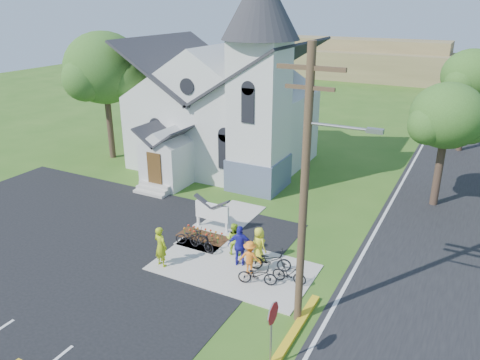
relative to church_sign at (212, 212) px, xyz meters
The scene contains 23 objects.
ground 3.57m from the church_sign, 69.44° to the right, with size 120.00×120.00×0.00m, color #325F1B.
parking_lot 7.86m from the church_sign, 138.12° to the right, with size 20.00×16.00×0.02m, color black.
road 16.30m from the church_sign, 46.49° to the left, with size 8.00×90.00×0.02m, color black.
sidewalk 3.95m from the church_sign, 45.00° to the right, with size 7.00×4.00×0.05m, color #ADA99C.
church 11.06m from the church_sign, 114.73° to the left, with size 12.35×12.00×13.00m.
church_sign is the anchor object (origin of this frame).
flower_bed 1.34m from the church_sign, 90.00° to the right, with size 2.60×1.10×0.07m, color #371D0F.
utility_pole 9.18m from the church_sign, 35.60° to the right, with size 3.45×0.28×10.00m.
stop_sign 9.97m from the church_sign, 48.12° to the right, with size 0.11×0.76×2.48m.
tree_lot_corner 15.53m from the church_sign, 152.02° to the left, with size 5.60×5.60×9.15m.
tree_road_near 13.75m from the church_sign, 42.21° to the left, with size 4.00×4.00×7.05m.
tree_road_mid 23.65m from the church_sign, 63.88° to the left, with size 4.40×4.40×7.80m.
distant_hills 53.34m from the church_sign, 85.10° to the left, with size 61.00×10.00×5.60m.
cyclist_0 4.05m from the church_sign, 92.98° to the right, with size 0.69×0.45×1.88m, color #9DB815.
bike_0 1.91m from the church_sign, 91.19° to the right, with size 0.56×1.62×0.85m, color black.
cyclist_1 2.73m from the church_sign, 37.67° to the right, with size 0.76×0.59×1.56m, color #B0E02A.
bike_1 2.25m from the church_sign, 72.85° to the right, with size 0.45×1.60×0.96m, color black.
cyclist_2 3.71m from the church_sign, 39.58° to the right, with size 1.11×0.46×1.89m, color #2523B3.
bike_2 5.44m from the church_sign, 38.87° to the right, with size 0.57×1.64×0.86m, color black.
cyclist_3 4.54m from the church_sign, 38.22° to the right, with size 0.99×0.57×1.53m, color orange.
bike_3 6.02m from the church_sign, 26.92° to the right, with size 0.42×1.48×0.89m, color black.
cyclist_4 3.84m from the church_sign, 25.95° to the right, with size 0.80×0.52×1.64m, color yellow.
bike_4 4.79m from the church_sign, 27.35° to the right, with size 0.65×1.87×0.98m, color black.
Camera 1 is at (10.10, -15.24, 11.14)m, focal length 35.00 mm.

